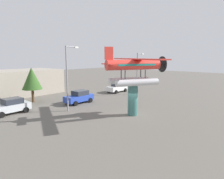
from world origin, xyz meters
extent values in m
plane|color=#605B54|center=(0.00, 0.00, 0.00)|extent=(140.00, 140.00, 0.00)
cylinder|color=#386B66|center=(0.00, 0.00, 1.71)|extent=(1.10, 1.10, 3.41)
cylinder|color=silver|center=(-0.47, -0.88, 3.76)|extent=(4.56, 2.90, 0.70)
cylinder|color=#333338|center=(0.82, -1.01, 4.56)|extent=(0.14, 0.14, 0.90)
cylinder|color=#333338|center=(-1.29, 0.13, 4.56)|extent=(0.14, 0.14, 0.90)
cylinder|color=silver|center=(0.47, 0.88, 3.76)|extent=(4.56, 2.90, 0.70)
cylinder|color=#333338|center=(1.29, -0.13, 4.56)|extent=(0.14, 0.14, 0.90)
cylinder|color=#333338|center=(-0.82, 1.01, 4.56)|extent=(0.14, 0.14, 0.90)
cylinder|color=red|center=(0.00, 0.00, 5.56)|extent=(5.98, 3.91, 1.10)
cube|color=teal|center=(0.18, -0.09, 5.56)|extent=(4.36, 3.06, 0.20)
cone|color=#262628|center=(2.86, -1.54, 5.56)|extent=(1.03, 1.11, 0.88)
cylinder|color=black|center=(3.21, -1.73, 5.56)|extent=(0.89, 1.60, 1.80)
cube|color=red|center=(0.35, -0.19, 6.17)|extent=(5.91, 9.68, 0.12)
cube|color=red|center=(-2.46, 1.33, 5.66)|extent=(1.95, 2.80, 0.10)
cube|color=red|center=(-2.46, 1.33, 6.76)|extent=(0.85, 0.53, 1.30)
cube|color=silver|center=(-8.51, 10.90, 0.72)|extent=(4.20, 1.70, 0.80)
cube|color=#2D333D|center=(-8.26, 10.90, 1.44)|extent=(2.00, 1.56, 0.64)
cylinder|color=black|center=(-9.86, 10.00, 0.32)|extent=(0.64, 0.22, 0.64)
cylinder|color=black|center=(-7.16, 11.80, 0.32)|extent=(0.64, 0.22, 0.64)
cylinder|color=black|center=(-7.16, 10.00, 0.32)|extent=(0.64, 0.22, 0.64)
cube|color=#2847B7|center=(0.05, 9.07, 0.72)|extent=(4.20, 1.70, 0.80)
cube|color=#2D333D|center=(0.30, 9.07, 1.44)|extent=(2.00, 1.56, 0.64)
cylinder|color=black|center=(-1.30, 9.97, 0.32)|extent=(0.64, 0.22, 0.64)
cylinder|color=black|center=(-1.30, 8.17, 0.32)|extent=(0.64, 0.22, 0.64)
cylinder|color=black|center=(1.40, 9.97, 0.32)|extent=(0.64, 0.22, 0.64)
cylinder|color=black|center=(1.40, 8.17, 0.32)|extent=(0.64, 0.22, 0.64)
cube|color=white|center=(10.44, 10.65, 0.72)|extent=(4.20, 1.70, 0.80)
cube|color=#2D333D|center=(10.69, 10.65, 1.44)|extent=(2.00, 1.56, 0.64)
cylinder|color=black|center=(9.09, 11.55, 0.32)|extent=(0.64, 0.22, 0.64)
cylinder|color=black|center=(9.09, 9.75, 0.32)|extent=(0.64, 0.22, 0.64)
cylinder|color=black|center=(11.79, 11.55, 0.32)|extent=(0.64, 0.22, 0.64)
cylinder|color=black|center=(11.79, 9.75, 0.32)|extent=(0.64, 0.22, 0.64)
cylinder|color=gray|center=(-3.58, 6.86, 3.83)|extent=(0.18, 0.18, 7.66)
cylinder|color=gray|center=(-2.78, 6.86, 7.56)|extent=(1.60, 0.12, 0.12)
cube|color=silver|center=(-2.08, 6.86, 7.51)|extent=(0.50, 0.28, 0.20)
cylinder|color=gray|center=(10.97, 6.69, 3.51)|extent=(0.18, 0.18, 7.02)
cylinder|color=gray|center=(11.77, 6.69, 6.92)|extent=(1.60, 0.12, 0.12)
cube|color=silver|center=(12.47, 6.69, 6.87)|extent=(0.50, 0.28, 0.20)
cube|color=#9E9384|center=(-3.21, 22.00, 2.08)|extent=(15.28, 7.69, 4.15)
cylinder|color=brown|center=(-3.73, 14.58, 0.93)|extent=(0.36, 0.36, 1.86)
cone|color=#335B23|center=(-3.73, 14.58, 3.40)|extent=(2.76, 2.76, 3.07)
camera|label=1|loc=(-18.44, -12.59, 6.45)|focal=33.09mm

